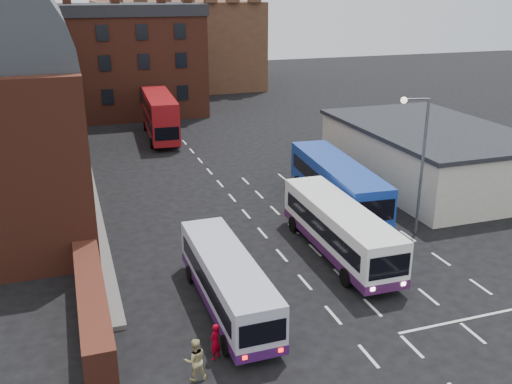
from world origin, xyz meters
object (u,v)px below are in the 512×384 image
object	(u,v)px
bus_blue	(337,182)
street_lamp	(419,154)
bus_red_double	(160,116)
pedestrian_beige	(195,360)
bus_white_inbound	(339,227)
pedestrian_red	(215,341)
bus_white_outbound	(227,279)

from	to	relation	value
bus_blue	street_lamp	world-z (taller)	street_lamp
bus_red_double	pedestrian_beige	xyz separation A→B (m)	(-5.01, -36.53, -1.41)
bus_white_inbound	bus_red_double	xyz separation A→B (m)	(-4.80, 28.68, 0.59)
bus_white_inbound	bus_blue	bearing A→B (deg)	-114.42
bus_blue	street_lamp	distance (m)	6.59
street_lamp	pedestrian_red	xyz separation A→B (m)	(-14.13, -7.96, -4.19)
bus_white_inbound	pedestrian_red	distance (m)	11.17
street_lamp	bus_white_inbound	bearing A→B (deg)	-168.21
pedestrian_beige	bus_red_double	bearing A→B (deg)	-98.26
bus_white_outbound	bus_blue	size ratio (longest dim) A/B	0.81
bus_blue	pedestrian_beige	size ratio (longest dim) A/B	6.80
bus_white_outbound	bus_blue	xyz separation A→B (m)	(10.31, 9.86, 0.34)
bus_white_inbound	pedestrian_beige	bearing A→B (deg)	39.44
street_lamp	pedestrian_beige	bearing A→B (deg)	-149.40
pedestrian_red	street_lamp	bearing A→B (deg)	170.16
bus_blue	pedestrian_beige	xyz separation A→B (m)	(-12.84, -14.29, -1.00)
bus_white_outbound	bus_blue	bearing A→B (deg)	43.33
bus_white_outbound	pedestrian_beige	distance (m)	5.15
bus_white_inbound	bus_blue	distance (m)	7.12
bus_red_double	pedestrian_red	world-z (taller)	bus_red_double
street_lamp	pedestrian_red	bearing A→B (deg)	-150.59
bus_blue	pedestrian_beige	world-z (taller)	bus_blue
bus_white_inbound	pedestrian_beige	xyz separation A→B (m)	(-9.81, -7.85, -0.82)
bus_red_double	pedestrian_beige	size ratio (longest dim) A/B	6.29
bus_blue	bus_white_inbound	bearing A→B (deg)	69.14
bus_white_outbound	bus_blue	distance (m)	14.27
pedestrian_beige	bus_blue	bearing A→B (deg)	-132.38
bus_white_outbound	pedestrian_beige	xyz separation A→B (m)	(-2.53, -4.44, -0.66)
bus_white_inbound	bus_red_double	bearing A→B (deg)	-79.72
bus_white_outbound	bus_white_inbound	size ratio (longest dim) A/B	0.90
pedestrian_red	bus_white_inbound	bearing A→B (deg)	178.71
pedestrian_beige	bus_white_outbound	bearing A→B (deg)	-120.17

